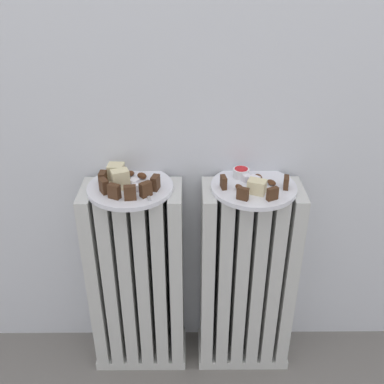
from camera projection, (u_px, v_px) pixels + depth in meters
radiator_left at (138, 281)px, 1.36m from camera, size 0.28×0.15×0.62m
radiator_right at (246, 281)px, 1.36m from camera, size 0.28×0.15×0.62m
plate_left at (130, 188)px, 1.20m from camera, size 0.23×0.23×0.01m
plate_right at (254, 187)px, 1.20m from camera, size 0.23×0.23×0.01m
dark_cake_slice_left_0 at (103, 179)px, 1.19m from camera, size 0.02×0.03×0.04m
dark_cake_slice_left_1 at (104, 186)px, 1.15m from camera, size 0.03×0.03×0.04m
dark_cake_slice_left_2 at (114, 191)px, 1.13m from camera, size 0.03×0.03×0.04m
dark_cake_slice_left_3 at (130, 193)px, 1.12m from camera, size 0.03×0.02×0.04m
dark_cake_slice_left_4 at (146, 189)px, 1.14m from camera, size 0.03×0.03×0.04m
dark_cake_slice_left_5 at (155, 183)px, 1.17m from camera, size 0.02×0.03×0.04m
marble_cake_slice_left_0 at (116, 172)px, 1.22m from camera, size 0.04×0.04×0.04m
marble_cake_slice_left_1 at (120, 179)px, 1.17m from camera, size 0.05×0.04×0.05m
turkish_delight_left_0 at (136, 187)px, 1.17m from camera, size 0.02×0.02×0.02m
turkish_delight_left_1 at (134, 183)px, 1.18m from camera, size 0.03×0.03×0.02m
medjool_date_left_0 at (142, 176)px, 1.23m from camera, size 0.03×0.03×0.02m
medjool_date_left_1 at (130, 173)px, 1.24m from camera, size 0.02×0.02×0.01m
medjool_date_left_2 at (127, 179)px, 1.21m from camera, size 0.02×0.03×0.02m
medjool_date_left_3 at (153, 181)px, 1.20m from camera, size 0.03×0.03×0.02m
dark_cake_slice_right_0 at (224, 182)px, 1.18m from camera, size 0.02×0.03×0.03m
dark_cake_slice_right_1 at (243, 194)px, 1.12m from camera, size 0.03×0.02×0.03m
dark_cake_slice_right_2 at (272, 194)px, 1.12m from camera, size 0.03×0.02×0.03m
dark_cake_slice_right_3 at (286, 182)px, 1.18m from camera, size 0.02×0.03×0.03m
marble_cake_slice_right_0 at (257, 187)px, 1.15m from camera, size 0.05×0.05×0.04m
turkish_delight_right_0 at (246, 178)px, 1.21m from camera, size 0.02×0.02×0.02m
turkish_delight_right_1 at (254, 181)px, 1.19m from camera, size 0.04×0.04×0.02m
medjool_date_right_0 at (272, 183)px, 1.19m from camera, size 0.03×0.03×0.01m
medjool_date_right_1 at (258, 177)px, 1.22m from camera, size 0.03×0.03×0.02m
medjool_date_right_2 at (239, 188)px, 1.17m from camera, size 0.03×0.03×0.02m
jam_bowl_right at (241, 172)px, 1.23m from camera, size 0.04×0.04×0.03m
fork at (146, 189)px, 1.17m from camera, size 0.04×0.10×0.00m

